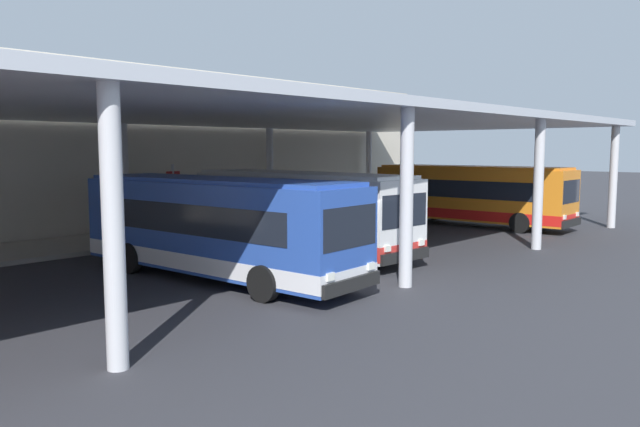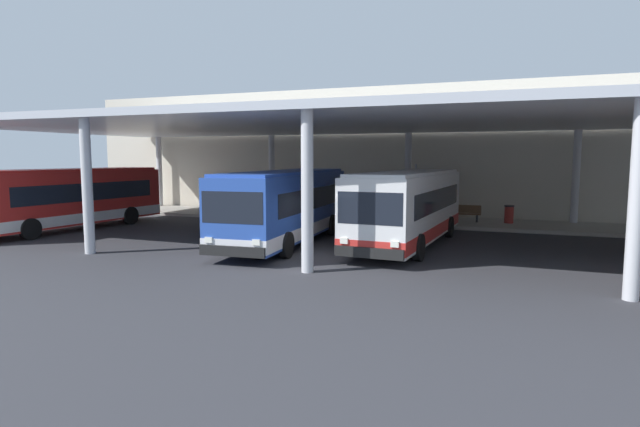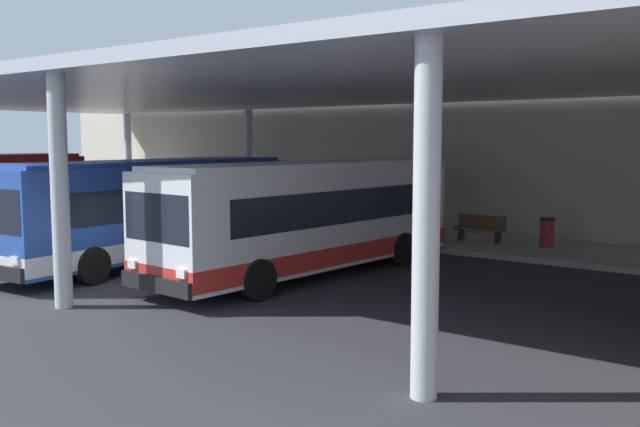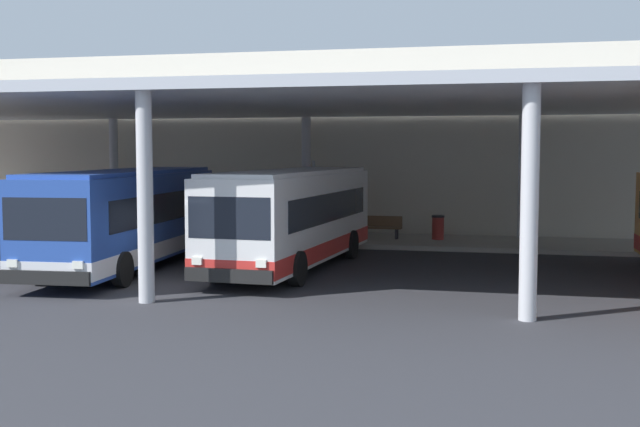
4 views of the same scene
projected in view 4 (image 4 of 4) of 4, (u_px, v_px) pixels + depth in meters
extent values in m
plane|color=#333338|center=(186.00, 286.00, 22.76)|extent=(200.00, 200.00, 0.00)
cube|color=#A39E93|center=(296.00, 238.00, 34.14)|extent=(42.00, 4.50, 0.18)
cube|color=beige|center=(314.00, 143.00, 36.98)|extent=(48.00, 1.60, 8.22)
cube|color=silver|center=(247.00, 103.00, 27.67)|extent=(40.00, 17.00, 0.30)
cylinder|color=silver|center=(114.00, 175.00, 37.79)|extent=(0.40, 0.40, 5.25)
cylinder|color=silver|center=(145.00, 198.00, 20.13)|extent=(0.40, 0.40, 5.25)
cylinder|color=silver|center=(306.00, 177.00, 35.64)|extent=(0.40, 0.40, 5.25)
cylinder|color=silver|center=(530.00, 204.00, 17.98)|extent=(0.40, 0.40, 5.25)
cylinder|color=silver|center=(523.00, 179.00, 33.48)|extent=(0.40, 0.40, 5.25)
cube|color=#284CA8|center=(126.00, 216.00, 25.80)|extent=(3.22, 10.55, 2.70)
cube|color=silver|center=(127.00, 248.00, 25.88)|extent=(3.25, 10.57, 0.50)
cube|color=black|center=(128.00, 207.00, 25.92)|extent=(3.13, 8.69, 0.90)
cube|color=black|center=(45.00, 219.00, 20.71)|extent=(2.30, 0.28, 1.10)
cube|color=black|center=(45.00, 278.00, 20.74)|extent=(2.46, 0.33, 0.36)
cube|color=#2A50B0|center=(125.00, 172.00, 25.69)|extent=(3.00, 10.12, 0.12)
cube|color=yellow|center=(45.00, 187.00, 20.67)|extent=(1.75, 0.24, 0.28)
cube|color=white|center=(12.00, 263.00, 20.87)|extent=(0.28, 0.10, 0.20)
cube|color=white|center=(78.00, 265.00, 20.57)|extent=(0.28, 0.10, 0.20)
cylinder|color=black|center=(40.00, 267.00, 22.92)|extent=(0.35, 1.02, 1.00)
cylinder|color=black|center=(122.00, 269.00, 22.52)|extent=(0.35, 1.02, 1.00)
cylinder|color=black|center=(126.00, 243.00, 28.91)|extent=(0.35, 1.02, 1.00)
cylinder|color=black|center=(192.00, 244.00, 28.50)|extent=(0.35, 1.02, 1.00)
cube|color=white|center=(293.00, 216.00, 25.99)|extent=(3.05, 10.52, 2.70)
cube|color=red|center=(293.00, 247.00, 26.07)|extent=(3.07, 10.54, 0.50)
cube|color=black|center=(294.00, 206.00, 26.11)|extent=(2.99, 8.65, 0.90)
cube|color=black|center=(230.00, 218.00, 21.04)|extent=(2.30, 0.24, 1.10)
cube|color=black|center=(229.00, 276.00, 21.07)|extent=(2.46, 0.29, 0.36)
cube|color=white|center=(292.00, 172.00, 25.88)|extent=(2.83, 10.09, 0.12)
cube|color=yellow|center=(230.00, 186.00, 21.01)|extent=(1.75, 0.21, 0.28)
cube|color=white|center=(197.00, 261.00, 21.31)|extent=(0.28, 0.09, 0.20)
cube|color=white|center=(261.00, 264.00, 20.80)|extent=(0.28, 0.09, 0.20)
cylinder|color=black|center=(217.00, 265.00, 23.35)|extent=(0.33, 1.01, 1.00)
cylinder|color=black|center=(298.00, 269.00, 22.65)|extent=(0.33, 1.01, 1.00)
cylinder|color=black|center=(286.00, 242.00, 29.16)|extent=(0.33, 1.01, 1.00)
cylinder|color=black|center=(352.00, 244.00, 28.47)|extent=(0.33, 1.01, 1.00)
cube|color=brown|center=(380.00, 228.00, 33.27)|extent=(1.80, 0.44, 0.08)
cube|color=brown|center=(380.00, 221.00, 33.44)|extent=(1.80, 0.06, 0.44)
cube|color=#2D2D33|center=(363.00, 233.00, 33.45)|extent=(0.10, 0.36, 0.45)
cube|color=#2D2D33|center=(397.00, 233.00, 33.12)|extent=(0.10, 0.36, 0.45)
cylinder|color=maroon|center=(438.00, 228.00, 32.94)|extent=(0.48, 0.48, 0.90)
cylinder|color=black|center=(438.00, 216.00, 32.90)|extent=(0.52, 0.52, 0.08)
cylinder|color=#B2B2B7|center=(314.00, 200.00, 33.01)|extent=(0.12, 0.12, 3.20)
cube|color=#B22323|center=(313.00, 191.00, 32.96)|extent=(0.70, 0.04, 1.80)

